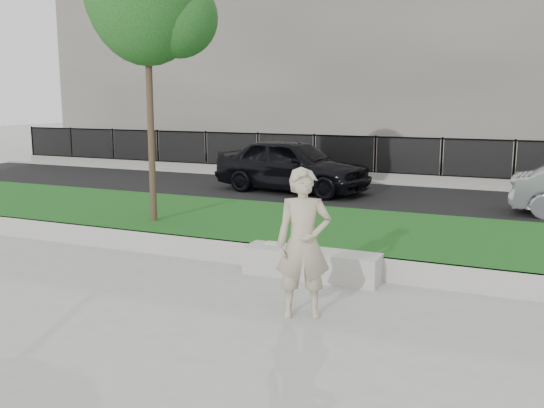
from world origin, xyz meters
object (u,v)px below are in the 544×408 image
at_px(stone_bench, 311,264).
at_px(book, 272,243).
at_px(man, 303,243).

relative_size(stone_bench, book, 9.88).
bearing_deg(book, man, -55.31).
distance_m(stone_bench, book, 0.81).
bearing_deg(book, stone_bench, -10.52).
height_order(man, book, man).
height_order(stone_bench, man, man).
bearing_deg(man, stone_bench, 82.57).
bearing_deg(stone_bench, man, -73.42).
height_order(stone_bench, book, book).
bearing_deg(man, book, 100.54).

